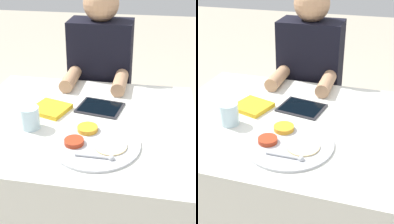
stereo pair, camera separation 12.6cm
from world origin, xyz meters
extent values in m
cube|color=silver|center=(0.00, 0.00, 0.37)|extent=(0.99, 0.84, 0.74)
cylinder|color=#B7BABF|center=(0.10, -0.18, 0.75)|extent=(0.34, 0.34, 0.01)
cylinder|color=gold|center=(0.06, -0.10, 0.76)|extent=(0.08, 0.08, 0.02)
cylinder|color=#A83319|center=(0.03, -0.20, 0.76)|extent=(0.07, 0.07, 0.02)
cylinder|color=beige|center=(0.16, -0.19, 0.76)|extent=(0.12, 0.12, 0.01)
cylinder|color=#B7BABF|center=(0.11, -0.27, 0.76)|extent=(0.13, 0.01, 0.01)
sphere|color=#B7BABF|center=(0.17, -0.27, 0.76)|extent=(0.02, 0.02, 0.02)
cube|color=silver|center=(-0.14, 0.05, 0.75)|extent=(0.18, 0.18, 0.01)
cube|color=gold|center=(-0.14, 0.05, 0.75)|extent=(0.19, 0.18, 0.02)
cube|color=#28282D|center=(0.07, 0.11, 0.75)|extent=(0.22, 0.19, 0.01)
cube|color=black|center=(0.07, 0.11, 0.75)|extent=(0.20, 0.17, 0.00)
cube|color=black|center=(0.00, 0.55, 0.22)|extent=(0.31, 0.22, 0.44)
cube|color=black|center=(0.00, 0.55, 0.74)|extent=(0.35, 0.20, 0.60)
sphere|color=tan|center=(0.00, 0.55, 1.13)|extent=(0.19, 0.19, 0.19)
cylinder|color=tan|center=(-0.13, 0.36, 0.78)|extent=(0.07, 0.23, 0.07)
cylinder|color=tan|center=(0.13, 0.36, 0.78)|extent=(0.07, 0.23, 0.07)
cylinder|color=silver|center=(-0.18, -0.10, 0.79)|extent=(0.08, 0.08, 0.09)
camera|label=1|loc=(0.28, -1.13, 1.41)|focal=50.00mm
camera|label=2|loc=(0.40, -1.10, 1.41)|focal=50.00mm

